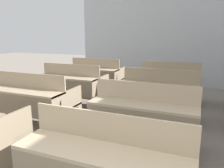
{
  "coord_description": "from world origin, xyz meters",
  "views": [
    {
      "loc": [
        0.6,
        -0.26,
        1.53
      ],
      "look_at": [
        -0.66,
        2.86,
        0.78
      ],
      "focal_mm": 35.0,
      "sensor_mm": 36.0,
      "label": 1
    }
  ],
  "objects_px": {
    "bench_second_center": "(145,116)",
    "bench_third_center": "(160,94)",
    "bench_second_left": "(32,101)",
    "bench_front_center": "(109,165)",
    "bench_back_left": "(96,76)",
    "bench_back_center": "(169,82)",
    "bench_third_left": "(72,86)"
  },
  "relations": [
    {
      "from": "bench_back_center",
      "to": "bench_back_left",
      "type": "bearing_deg",
      "value": 179.46
    },
    {
      "from": "bench_second_left",
      "to": "bench_third_center",
      "type": "bearing_deg",
      "value": 32.98
    },
    {
      "from": "bench_third_left",
      "to": "bench_second_center",
      "type": "bearing_deg",
      "value": -32.41
    },
    {
      "from": "bench_front_center",
      "to": "bench_third_center",
      "type": "relative_size",
      "value": 1.0
    },
    {
      "from": "bench_front_center",
      "to": "bench_second_center",
      "type": "relative_size",
      "value": 1.0
    },
    {
      "from": "bench_second_center",
      "to": "bench_third_center",
      "type": "relative_size",
      "value": 1.0
    },
    {
      "from": "bench_second_left",
      "to": "bench_second_center",
      "type": "distance_m",
      "value": 1.88
    },
    {
      "from": "bench_second_center",
      "to": "bench_third_center",
      "type": "bearing_deg",
      "value": 90.78
    },
    {
      "from": "bench_third_center",
      "to": "bench_second_center",
      "type": "bearing_deg",
      "value": -89.22
    },
    {
      "from": "bench_second_left",
      "to": "bench_second_center",
      "type": "relative_size",
      "value": 1.0
    },
    {
      "from": "bench_back_left",
      "to": "bench_back_center",
      "type": "xyz_separation_m",
      "value": [
        1.9,
        -0.02,
        0.0
      ]
    },
    {
      "from": "bench_second_center",
      "to": "bench_back_center",
      "type": "distance_m",
      "value": 2.38
    },
    {
      "from": "bench_third_left",
      "to": "bench_front_center",
      "type": "bearing_deg",
      "value": -52.01
    },
    {
      "from": "bench_second_left",
      "to": "bench_back_left",
      "type": "height_order",
      "value": "same"
    },
    {
      "from": "bench_front_center",
      "to": "bench_third_center",
      "type": "distance_m",
      "value": 2.41
    },
    {
      "from": "bench_second_left",
      "to": "bench_front_center",
      "type": "bearing_deg",
      "value": -32.52
    },
    {
      "from": "bench_third_left",
      "to": "bench_back_center",
      "type": "height_order",
      "value": "same"
    },
    {
      "from": "bench_second_left",
      "to": "bench_back_center",
      "type": "xyz_separation_m",
      "value": [
        1.88,
        2.39,
        0.0
      ]
    },
    {
      "from": "bench_third_left",
      "to": "bench_second_left",
      "type": "bearing_deg",
      "value": -90.14
    },
    {
      "from": "bench_second_left",
      "to": "bench_third_left",
      "type": "relative_size",
      "value": 1.0
    },
    {
      "from": "bench_front_center",
      "to": "bench_second_left",
      "type": "xyz_separation_m",
      "value": [
        -1.87,
        1.19,
        0.0
      ]
    },
    {
      "from": "bench_back_left",
      "to": "bench_back_center",
      "type": "distance_m",
      "value": 1.91
    },
    {
      "from": "bench_second_left",
      "to": "bench_third_left",
      "type": "xyz_separation_m",
      "value": [
        0.0,
        1.2,
        0.0
      ]
    },
    {
      "from": "bench_third_left",
      "to": "bench_third_center",
      "type": "height_order",
      "value": "same"
    },
    {
      "from": "bench_third_center",
      "to": "bench_back_center",
      "type": "bearing_deg",
      "value": 89.18
    },
    {
      "from": "bench_front_center",
      "to": "bench_third_left",
      "type": "distance_m",
      "value": 3.04
    },
    {
      "from": "bench_back_left",
      "to": "bench_third_center",
      "type": "bearing_deg",
      "value": -32.39
    },
    {
      "from": "bench_third_left",
      "to": "bench_back_left",
      "type": "height_order",
      "value": "same"
    },
    {
      "from": "bench_back_left",
      "to": "bench_back_center",
      "type": "bearing_deg",
      "value": -0.54
    },
    {
      "from": "bench_second_left",
      "to": "bench_back_center",
      "type": "relative_size",
      "value": 1.0
    },
    {
      "from": "bench_front_center",
      "to": "bench_third_center",
      "type": "xyz_separation_m",
      "value": [
        -0.01,
        2.41,
        0.0
      ]
    },
    {
      "from": "bench_front_center",
      "to": "bench_second_center",
      "type": "height_order",
      "value": "same"
    }
  ]
}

